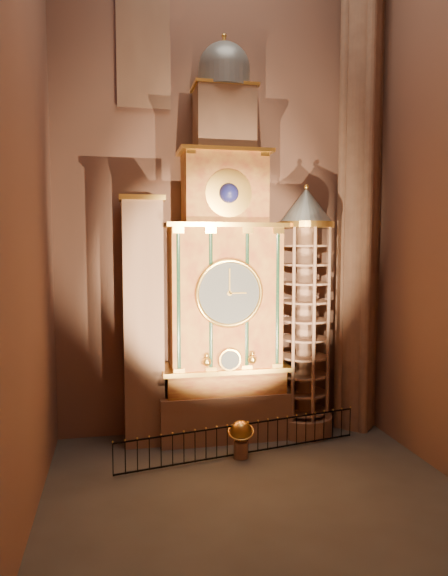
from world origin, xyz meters
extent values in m
plane|color=#383330|center=(0.00, 0.00, 0.00)|extent=(14.00, 14.00, 0.00)
plane|color=brown|center=(0.00, 6.00, 11.00)|extent=(22.00, 0.00, 22.00)
plane|color=brown|center=(-7.00, 0.00, 11.00)|extent=(0.00, 22.00, 22.00)
cube|color=#8C634C|center=(0.00, 5.00, 1.00)|extent=(5.60, 2.20, 2.00)
cube|color=maroon|center=(0.00, 5.00, 2.50)|extent=(5.00, 2.00, 1.00)
cube|color=#F4B848|center=(0.00, 4.95, 3.05)|extent=(5.40, 2.30, 0.18)
cube|color=maroon|center=(0.00, 5.00, 6.00)|extent=(4.60, 2.00, 6.00)
cylinder|color=black|center=(-2.05, 4.14, 6.00)|extent=(0.32, 0.32, 5.60)
cylinder|color=black|center=(-0.75, 4.14, 6.00)|extent=(0.32, 0.32, 5.60)
cylinder|color=black|center=(0.75, 4.14, 6.00)|extent=(0.32, 0.32, 5.60)
cylinder|color=black|center=(2.05, 4.14, 6.00)|extent=(0.32, 0.32, 5.60)
cube|color=#F4B848|center=(0.00, 4.95, 9.05)|extent=(5.00, 2.25, 0.18)
cylinder|color=#2D3033|center=(0.00, 3.99, 6.30)|extent=(2.60, 0.12, 2.60)
torus|color=#F4B848|center=(0.00, 3.94, 6.30)|extent=(2.80, 0.16, 2.80)
cylinder|color=#F4B848|center=(0.00, 3.84, 3.60)|extent=(0.90, 0.10, 0.90)
sphere|color=#F4B848|center=(-0.95, 3.89, 3.55)|extent=(0.36, 0.36, 0.36)
sphere|color=#F4B848|center=(0.95, 3.89, 3.55)|extent=(0.36, 0.36, 0.36)
cube|color=maroon|center=(0.00, 5.00, 10.50)|extent=(3.40, 1.80, 3.00)
sphere|color=#0E1246|center=(0.00, 4.09, 10.30)|extent=(0.80, 0.80, 0.80)
cube|color=#F4B848|center=(0.00, 4.95, 12.05)|extent=(3.80, 2.00, 0.15)
cube|color=#8C634C|center=(0.00, 5.00, 13.30)|extent=(2.40, 1.60, 2.60)
sphere|color=slate|center=(0.00, 5.00, 15.40)|extent=(2.10, 2.10, 2.10)
cylinder|color=#F4B848|center=(0.00, 5.00, 16.30)|extent=(0.14, 0.14, 0.80)
cube|color=#8C634C|center=(-3.40, 5.00, 5.00)|extent=(1.60, 1.40, 10.00)
cube|color=#F4B848|center=(-3.40, 4.58, 3.00)|extent=(1.35, 0.10, 2.10)
cube|color=#4E1E14|center=(-3.40, 4.52, 3.00)|extent=(1.05, 0.04, 1.75)
cube|color=#F4B848|center=(-3.40, 4.58, 5.60)|extent=(1.35, 0.10, 2.10)
cube|color=#4E1E14|center=(-3.40, 4.52, 5.60)|extent=(1.05, 0.04, 1.75)
cube|color=#F4B848|center=(-3.40, 4.58, 8.20)|extent=(1.35, 0.10, 2.10)
cube|color=#4E1E14|center=(-3.40, 4.52, 8.20)|extent=(1.05, 0.04, 1.75)
cube|color=#F4B848|center=(-3.40, 5.00, 10.10)|extent=(1.80, 1.60, 0.20)
cylinder|color=#8C634C|center=(3.50, 4.70, 0.40)|extent=(2.50, 2.50, 0.80)
cylinder|color=#8C634C|center=(3.50, 4.70, 4.90)|extent=(0.70, 0.70, 8.20)
cylinder|color=#F4B848|center=(3.50, 4.70, 9.10)|extent=(2.40, 2.40, 0.25)
cone|color=slate|center=(3.50, 4.70, 9.90)|extent=(2.30, 2.30, 1.50)
sphere|color=#F4B848|center=(3.50, 4.70, 10.70)|extent=(0.20, 0.20, 0.20)
cylinder|color=#8C634C|center=(6.10, 5.00, 11.00)|extent=(1.60, 1.60, 22.00)
cylinder|color=#8C634C|center=(6.90, 5.00, 11.00)|extent=(0.44, 0.44, 22.00)
cylinder|color=#8C634C|center=(5.30, 5.00, 11.00)|extent=(0.44, 0.44, 22.00)
cylinder|color=#8C634C|center=(6.10, 5.80, 11.00)|extent=(0.44, 0.44, 22.00)
cylinder|color=#8C634C|center=(6.10, 4.20, 11.00)|extent=(0.44, 0.44, 22.00)
cube|color=navy|center=(-3.20, 5.94, 16.50)|extent=(2.00, 0.10, 5.00)
cube|color=#8C634C|center=(-3.20, 5.88, 16.50)|extent=(2.20, 0.06, 5.20)
cylinder|color=#8C634C|center=(0.17, 2.62, 0.32)|extent=(0.55, 0.55, 0.64)
sphere|color=#B77F33|center=(0.17, 2.62, 1.06)|extent=(0.83, 0.83, 0.83)
torus|color=#B77F33|center=(0.17, 2.62, 1.06)|extent=(1.22, 1.18, 0.45)
cube|color=black|center=(0.28, 2.77, 1.26)|extent=(9.94, 1.91, 0.05)
cube|color=black|center=(0.28, 2.77, 0.11)|extent=(9.94, 1.91, 0.05)
camera|label=1|loc=(-4.42, -16.13, 8.26)|focal=32.00mm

